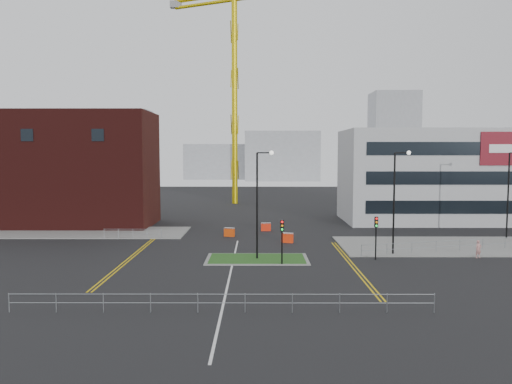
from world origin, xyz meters
TOP-DOWN VIEW (x-y plane):
  - ground at (0.00, 0.00)m, footprint 200.00×200.00m
  - pavement_left at (-20.00, 22.00)m, footprint 28.00×8.00m
  - pavement_right at (22.00, 14.00)m, footprint 24.00×10.00m
  - island_kerb at (2.00, 8.00)m, footprint 8.60×4.60m
  - grass_island at (2.00, 8.00)m, footprint 8.00×4.00m
  - brick_building at (-22.97, 28.00)m, footprint 24.20×10.07m
  - office_block at (26.01, 31.97)m, footprint 25.00×12.20m
  - tower_crane at (3.11, 52.70)m, footprint 48.74×22.68m
  - streetlamp_island at (2.22, 8.00)m, footprint 1.46×0.36m
  - streetlamp_right_near at (14.22, 10.00)m, footprint 1.46×0.36m
  - streetlamp_right_far at (28.22, 18.00)m, footprint 1.46×0.36m
  - traffic_light_island at (4.00, 5.98)m, footprint 0.28×0.33m
  - traffic_light_right at (12.00, 7.98)m, footprint 0.28×0.33m
  - railing_front at (0.00, -6.00)m, footprint 24.05×0.05m
  - railing_left at (-11.00, 18.00)m, footprint 6.05×0.05m
  - railing_right at (20.50, 11.50)m, footprint 19.05×5.05m
  - centre_line at (0.00, 2.00)m, footprint 0.15×30.00m
  - yellow_left_a at (-9.00, 10.00)m, footprint 0.12×24.00m
  - yellow_left_b at (-8.70, 10.00)m, footprint 0.12×24.00m
  - yellow_right_a at (9.50, 6.00)m, footprint 0.12×20.00m
  - yellow_right_b at (9.80, 6.00)m, footprint 0.12×20.00m
  - skyline_a at (-40.00, 120.00)m, footprint 18.00×12.00m
  - skyline_b at (10.00, 130.00)m, footprint 24.00×12.00m
  - skyline_c at (45.00, 125.00)m, footprint 14.00×12.00m
  - skyline_d at (-8.00, 140.00)m, footprint 30.00×12.00m
  - pedestrian at (20.97, 8.71)m, footprint 0.64×0.51m
  - barrier_left at (-1.00, 19.67)m, footprint 1.19×0.69m
  - barrier_mid at (3.00, 23.57)m, footprint 1.15×0.46m
  - barrier_right at (5.03, 16.00)m, footprint 1.24×0.71m

SIDE VIEW (x-z plane):
  - ground at x=0.00m, z-range 0.00..0.00m
  - centre_line at x=0.00m, z-range 0.00..0.01m
  - yellow_left_a at x=-9.00m, z-range 0.00..0.01m
  - yellow_left_b at x=-8.70m, z-range 0.00..0.01m
  - yellow_right_a at x=9.50m, z-range 0.00..0.01m
  - yellow_right_b at x=9.80m, z-range 0.00..0.01m
  - island_kerb at x=2.00m, z-range 0.00..0.08m
  - pavement_left at x=-20.00m, z-range 0.00..0.12m
  - pavement_right at x=22.00m, z-range 0.00..0.12m
  - grass_island at x=2.00m, z-range 0.00..0.12m
  - barrier_mid at x=3.00m, z-range 0.04..0.98m
  - barrier_left at x=-1.00m, z-range 0.04..0.99m
  - barrier_right at x=5.03m, z-range 0.04..1.03m
  - railing_left at x=-11.00m, z-range 0.19..1.29m
  - pedestrian at x=20.97m, z-range 0.00..1.54m
  - railing_right at x=20.50m, z-range 0.23..1.33m
  - railing_front at x=0.00m, z-range 0.23..1.33m
  - traffic_light_island at x=4.00m, z-range 0.74..4.39m
  - traffic_light_right at x=12.00m, z-range 0.74..4.39m
  - streetlamp_island at x=2.22m, z-range 0.82..10.00m
  - streetlamp_right_near at x=14.22m, z-range 0.82..10.00m
  - streetlamp_right_far at x=28.22m, z-range 0.82..10.00m
  - skyline_d at x=-8.00m, z-range 0.00..12.00m
  - office_block at x=26.01m, z-range 0.00..12.00m
  - brick_building at x=-22.97m, z-range -0.27..13.97m
  - skyline_b at x=10.00m, z-range 0.00..16.00m
  - skyline_a at x=-40.00m, z-range 0.00..22.00m
  - skyline_c at x=45.00m, z-range 0.00..28.00m
  - tower_crane at x=3.11m, z-range 7.61..48.24m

